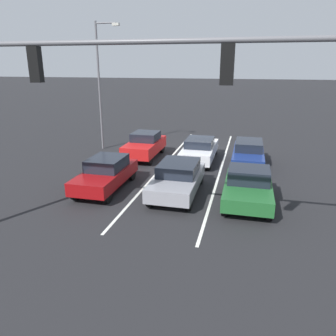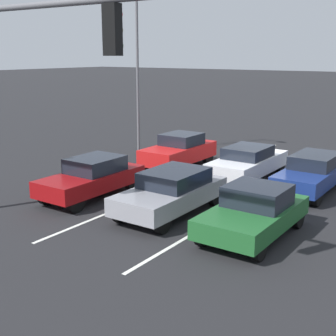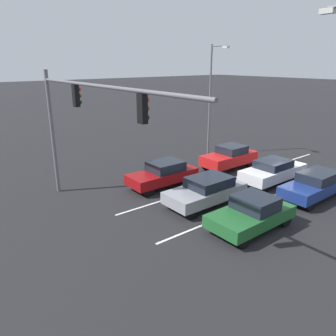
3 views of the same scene
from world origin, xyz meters
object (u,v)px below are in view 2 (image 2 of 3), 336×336
object	(u,v)px
car_gray_midlane_front	(171,191)
car_white_midlane_second	(248,162)
car_darkgreen_leftlane_front	(254,212)
car_red_rightlane_second	(179,151)
car_navy_leftlane_second	(313,172)
street_lamp_right_shoulder	(140,63)
car_maroon_rightlane_front	(92,177)

from	to	relation	value
car_gray_midlane_front	car_white_midlane_second	world-z (taller)	car_gray_midlane_front
car_darkgreen_leftlane_front	car_red_rightlane_second	world-z (taller)	car_red_rightlane_second
car_gray_midlane_front	car_red_rightlane_second	size ratio (longest dim) A/B	1.08
car_white_midlane_second	car_navy_leftlane_second	world-z (taller)	car_navy_leftlane_second
car_white_midlane_second	car_red_rightlane_second	xyz separation A→B (m)	(3.48, 0.06, 0.09)
car_darkgreen_leftlane_front	car_white_midlane_second	distance (m)	6.51
car_red_rightlane_second	street_lamp_right_shoulder	distance (m)	5.39
car_maroon_rightlane_front	car_white_midlane_second	world-z (taller)	car_maroon_rightlane_front
car_gray_midlane_front	street_lamp_right_shoulder	distance (m)	10.46
car_maroon_rightlane_front	car_gray_midlane_front	world-z (taller)	car_maroon_rightlane_front
car_gray_midlane_front	car_white_midlane_second	size ratio (longest dim) A/B	0.97
car_red_rightlane_second	street_lamp_right_shoulder	size ratio (longest dim) A/B	0.49
car_maroon_rightlane_front	car_navy_leftlane_second	size ratio (longest dim) A/B	0.90
car_maroon_rightlane_front	car_white_midlane_second	bearing A→B (deg)	-121.95
car_red_rightlane_second	car_navy_leftlane_second	size ratio (longest dim) A/B	0.87
car_white_midlane_second	car_navy_leftlane_second	distance (m)	2.90
car_white_midlane_second	car_navy_leftlane_second	bearing A→B (deg)	174.55
car_darkgreen_leftlane_front	car_red_rightlane_second	distance (m)	8.62
car_gray_midlane_front	street_lamp_right_shoulder	bearing A→B (deg)	-45.96
street_lamp_right_shoulder	car_white_midlane_second	bearing A→B (deg)	168.31
car_navy_leftlane_second	street_lamp_right_shoulder	size ratio (longest dim) A/B	0.56
car_gray_midlane_front	car_red_rightlane_second	bearing A→B (deg)	-58.77
car_navy_leftlane_second	car_red_rightlane_second	bearing A→B (deg)	-1.98
car_maroon_rightlane_front	car_red_rightlane_second	world-z (taller)	car_red_rightlane_second
car_darkgreen_leftlane_front	car_white_midlane_second	size ratio (longest dim) A/B	0.89
car_navy_leftlane_second	street_lamp_right_shoulder	distance (m)	10.68
car_darkgreen_leftlane_front	street_lamp_right_shoulder	world-z (taller)	street_lamp_right_shoulder
car_navy_leftlane_second	car_gray_midlane_front	bearing A→B (deg)	60.00
car_gray_midlane_front	car_red_rightlane_second	distance (m)	6.41
car_red_rightlane_second	car_navy_leftlane_second	distance (m)	6.37
car_gray_midlane_front	car_white_midlane_second	bearing A→B (deg)	-91.57
car_red_rightlane_second	street_lamp_right_shoulder	bearing A→B (deg)	-23.47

